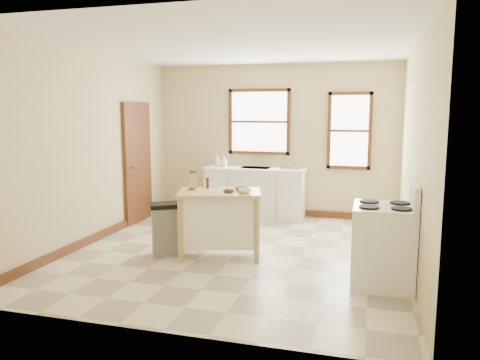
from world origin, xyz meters
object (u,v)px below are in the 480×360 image
at_px(soap_bottle_a, 217,161).
at_px(trash_bin, 164,229).
at_px(bowl_a, 229,191).
at_px(gas_stove, 383,234).
at_px(bowl_b, 241,189).
at_px(knife_block, 192,182).
at_px(dish_rack, 291,166).
at_px(soap_bottle_b, 224,161).
at_px(bowl_c, 245,191).
at_px(pepper_grinder, 208,183).
at_px(kitchen_island, 220,224).

bearing_deg(soap_bottle_a, trash_bin, -87.41).
bearing_deg(bowl_a, gas_stove, -13.45).
bearing_deg(bowl_b, soap_bottle_a, 115.97).
distance_m(knife_block, bowl_a, 0.57).
bearing_deg(dish_rack, soap_bottle_b, 155.75).
height_order(bowl_a, trash_bin, bowl_a).
relative_size(bowl_c, gas_stove, 0.15).
bearing_deg(bowl_b, soap_bottle_b, 112.91).
xyz_separation_m(soap_bottle_b, bowl_a, (0.84, -2.45, -0.11)).
bearing_deg(trash_bin, dish_rack, 33.52).
bearing_deg(soap_bottle_b, bowl_c, -53.44).
xyz_separation_m(pepper_grinder, bowl_b, (0.49, -0.03, -0.05)).
relative_size(knife_block, bowl_c, 1.11).
bearing_deg(trash_bin, bowl_b, -13.02).
bearing_deg(soap_bottle_b, soap_bottle_a, -141.50).
relative_size(dish_rack, bowl_c, 2.16).
bearing_deg(pepper_grinder, kitchen_island, -36.19).
bearing_deg(knife_block, bowl_b, -30.63).
distance_m(kitchen_island, gas_stove, 2.16).
height_order(soap_bottle_a, gas_stove, gas_stove).
bearing_deg(knife_block, soap_bottle_b, 59.37).
xyz_separation_m(knife_block, bowl_a, (0.56, -0.11, -0.08)).
relative_size(bowl_a, bowl_c, 0.92).
height_order(bowl_a, bowl_c, bowl_c).
relative_size(dish_rack, pepper_grinder, 2.59).
height_order(dish_rack, bowl_a, dish_rack).
height_order(knife_block, bowl_b, knife_block).
xyz_separation_m(soap_bottle_b, dish_rack, (1.25, 0.01, -0.05)).
relative_size(knife_block, bowl_a, 1.21).
distance_m(bowl_c, gas_stove, 1.83).
xyz_separation_m(soap_bottle_b, pepper_grinder, (0.47, -2.23, -0.06)).
distance_m(soap_bottle_a, gas_stove, 4.11).
height_order(kitchen_island, bowl_b, bowl_b).
bearing_deg(dish_rack, bowl_c, -119.38).
relative_size(kitchen_island, bowl_b, 6.24).
distance_m(pepper_grinder, trash_bin, 0.86).
bearing_deg(gas_stove, dish_rack, 117.87).
xyz_separation_m(bowl_a, trash_bin, (-0.88, -0.11, -0.55)).
distance_m(pepper_grinder, bowl_c, 0.63).
relative_size(soap_bottle_b, pepper_grinder, 1.34).
distance_m(soap_bottle_b, kitchen_island, 2.56).
bearing_deg(soap_bottle_a, bowl_c, -62.84).
bearing_deg(bowl_c, dish_rack, 85.51).
height_order(dish_rack, gas_stove, gas_stove).
xyz_separation_m(dish_rack, knife_block, (-0.97, -2.35, 0.02)).
bearing_deg(knife_block, pepper_grinder, -5.65).
height_order(soap_bottle_a, dish_rack, soap_bottle_a).
bearing_deg(bowl_b, kitchen_island, -151.47).
height_order(bowl_c, gas_stove, gas_stove).
bearing_deg(knife_block, kitchen_island, -45.25).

